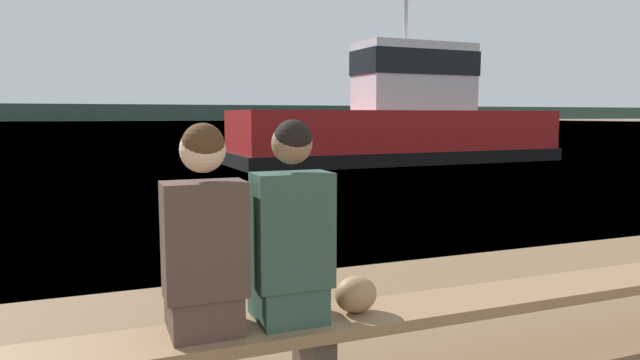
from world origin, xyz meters
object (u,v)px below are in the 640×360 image
Objects in this scene: person_left at (204,242)px; tugboat_red at (403,125)px; shopping_bag at (356,294)px; bench_main at (314,332)px; person_right at (291,235)px.

tugboat_red is (8.60, 13.14, 0.28)m from person_left.
tugboat_red reaches higher than shopping_bag.
tugboat_red is at bearing 58.51° from bench_main.
bench_main is 15.43m from tugboat_red.
bench_main is at bearing -0.08° from person_left.
person_right reaches higher than shopping_bag.
shopping_bag is at bearing 2.63° from bench_main.
tugboat_red is at bearing 56.79° from person_left.
tugboat_red is (8.17, 13.14, 0.28)m from person_right.
person_left reaches higher than bench_main.
person_right is 15.47m from tugboat_red.
bench_main is 38.02× the size of shopping_bag.
person_left is 0.99× the size of person_right.
person_right reaches higher than bench_main.
shopping_bag is (0.36, 0.01, -0.35)m from person_right.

